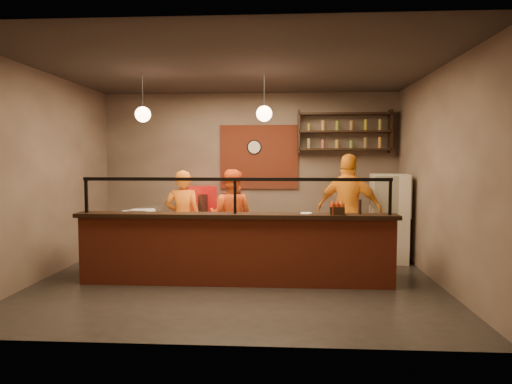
# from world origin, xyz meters

# --- Properties ---
(floor) EXTENTS (6.00, 6.00, 0.00)m
(floor) POSITION_xyz_m (0.00, 0.00, 0.00)
(floor) COLOR black
(floor) RESTS_ON ground
(ceiling) EXTENTS (6.00, 6.00, 0.00)m
(ceiling) POSITION_xyz_m (0.00, 0.00, 3.20)
(ceiling) COLOR #322B27
(ceiling) RESTS_ON wall_back
(wall_back) EXTENTS (6.00, 0.00, 6.00)m
(wall_back) POSITION_xyz_m (0.00, 2.50, 1.60)
(wall_back) COLOR #796859
(wall_back) RESTS_ON floor
(wall_left) EXTENTS (0.00, 5.00, 5.00)m
(wall_left) POSITION_xyz_m (-3.00, 0.00, 1.60)
(wall_left) COLOR #796859
(wall_left) RESTS_ON floor
(wall_right) EXTENTS (0.00, 5.00, 5.00)m
(wall_right) POSITION_xyz_m (3.00, 0.00, 1.60)
(wall_right) COLOR #796859
(wall_right) RESTS_ON floor
(wall_front) EXTENTS (6.00, 0.00, 6.00)m
(wall_front) POSITION_xyz_m (0.00, -2.50, 1.60)
(wall_front) COLOR #796859
(wall_front) RESTS_ON floor
(brick_patch) EXTENTS (1.60, 0.04, 1.30)m
(brick_patch) POSITION_xyz_m (0.20, 2.47, 1.90)
(brick_patch) COLOR maroon
(brick_patch) RESTS_ON wall_back
(service_counter) EXTENTS (4.60, 0.25, 1.00)m
(service_counter) POSITION_xyz_m (0.00, -0.30, 0.50)
(service_counter) COLOR maroon
(service_counter) RESTS_ON floor
(counter_ledge) EXTENTS (4.70, 0.37, 0.06)m
(counter_ledge) POSITION_xyz_m (0.00, -0.30, 1.03)
(counter_ledge) COLOR black
(counter_ledge) RESTS_ON service_counter
(worktop_cabinet) EXTENTS (4.60, 0.75, 0.85)m
(worktop_cabinet) POSITION_xyz_m (0.00, 0.20, 0.42)
(worktop_cabinet) COLOR gray
(worktop_cabinet) RESTS_ON floor
(worktop) EXTENTS (4.60, 0.75, 0.05)m
(worktop) POSITION_xyz_m (0.00, 0.20, 0.88)
(worktop) COLOR silver
(worktop) RESTS_ON worktop_cabinet
(sneeze_guard) EXTENTS (4.50, 0.05, 0.52)m
(sneeze_guard) POSITION_xyz_m (0.00, -0.30, 1.37)
(sneeze_guard) COLOR white
(sneeze_guard) RESTS_ON counter_ledge
(wall_shelving) EXTENTS (1.84, 0.28, 0.85)m
(wall_shelving) POSITION_xyz_m (1.90, 2.32, 2.40)
(wall_shelving) COLOR black
(wall_shelving) RESTS_ON wall_back
(wall_clock) EXTENTS (0.30, 0.04, 0.30)m
(wall_clock) POSITION_xyz_m (0.10, 2.46, 2.10)
(wall_clock) COLOR black
(wall_clock) RESTS_ON wall_back
(pendant_left) EXTENTS (0.24, 0.24, 0.77)m
(pendant_left) POSITION_xyz_m (-1.50, 0.20, 2.55)
(pendant_left) COLOR black
(pendant_left) RESTS_ON ceiling
(pendant_right) EXTENTS (0.24, 0.24, 0.77)m
(pendant_right) POSITION_xyz_m (0.40, 0.20, 2.55)
(pendant_right) COLOR black
(pendant_right) RESTS_ON ceiling
(cook_left) EXTENTS (0.64, 0.45, 1.67)m
(cook_left) POSITION_xyz_m (-1.03, 0.83, 0.83)
(cook_left) COLOR orange
(cook_left) RESTS_ON floor
(cook_mid) EXTENTS (0.89, 0.74, 1.67)m
(cook_mid) POSITION_xyz_m (-0.24, 1.17, 0.84)
(cook_mid) COLOR #ED5116
(cook_mid) RESTS_ON floor
(cook_right) EXTENTS (1.24, 0.89, 1.95)m
(cook_right) POSITION_xyz_m (1.84, 1.12, 0.97)
(cook_right) COLOR orange
(cook_right) RESTS_ON floor
(fridge) EXTENTS (0.73, 0.70, 1.59)m
(fridge) POSITION_xyz_m (2.60, 1.43, 0.79)
(fridge) COLOR beige
(fridge) RESTS_ON floor
(red_cooler) EXTENTS (0.71, 0.69, 1.32)m
(red_cooler) POSITION_xyz_m (-0.97, 2.15, 0.66)
(red_cooler) COLOR red
(red_cooler) RESTS_ON floor
(pizza_dough) EXTENTS (0.50, 0.50, 0.01)m
(pizza_dough) POSITION_xyz_m (1.06, 0.33, 0.91)
(pizza_dough) COLOR beige
(pizza_dough) RESTS_ON worktop
(prep_tub_a) EXTENTS (0.32, 0.27, 0.14)m
(prep_tub_a) POSITION_xyz_m (-1.68, 0.09, 0.97)
(prep_tub_a) COLOR silver
(prep_tub_a) RESTS_ON worktop
(prep_tub_b) EXTENTS (0.35, 0.31, 0.14)m
(prep_tub_b) POSITION_xyz_m (-1.53, 0.36, 0.97)
(prep_tub_b) COLOR silver
(prep_tub_b) RESTS_ON worktop
(prep_tub_c) EXTENTS (0.36, 0.30, 0.16)m
(prep_tub_c) POSITION_xyz_m (-1.53, 0.09, 0.98)
(prep_tub_c) COLOR silver
(prep_tub_c) RESTS_ON worktop
(rolling_pin) EXTENTS (0.30, 0.20, 0.05)m
(rolling_pin) POSITION_xyz_m (-1.89, 0.18, 0.93)
(rolling_pin) COLOR yellow
(rolling_pin) RESTS_ON worktop
(condiment_caddy) EXTENTS (0.21, 0.17, 0.11)m
(condiment_caddy) POSITION_xyz_m (1.47, -0.34, 1.12)
(condiment_caddy) COLOR black
(condiment_caddy) RESTS_ON counter_ledge
(pepper_mill) EXTENTS (0.05, 0.05, 0.21)m
(pepper_mill) POSITION_xyz_m (1.80, -0.26, 1.17)
(pepper_mill) COLOR black
(pepper_mill) RESTS_ON counter_ledge
(small_plate) EXTENTS (0.19, 0.19, 0.01)m
(small_plate) POSITION_xyz_m (1.03, -0.25, 1.07)
(small_plate) COLOR white
(small_plate) RESTS_ON counter_ledge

